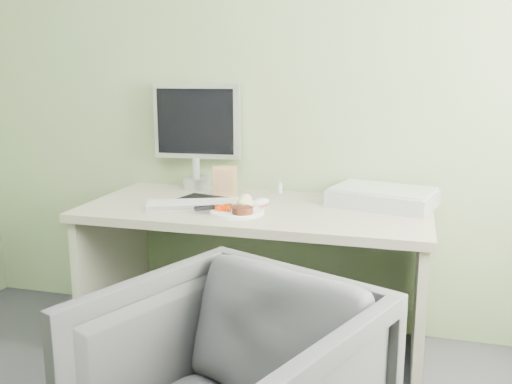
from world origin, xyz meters
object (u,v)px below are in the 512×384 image
(plate, at_px, (237,212))
(monitor, at_px, (197,130))
(desk, at_px, (256,244))
(scanner, at_px, (383,198))

(plate, xyz_separation_m, monitor, (-0.37, 0.47, 0.31))
(plate, relative_size, monitor, 0.43)
(desk, distance_m, monitor, 0.72)
(plate, bearing_deg, monitor, 128.12)
(plate, distance_m, scanner, 0.70)
(desk, distance_m, scanner, 0.64)
(scanner, xyz_separation_m, monitor, (-0.98, 0.14, 0.28))
(plate, relative_size, scanner, 0.52)
(monitor, bearing_deg, scanner, -12.47)
(desk, xyz_separation_m, plate, (-0.04, -0.15, 0.19))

